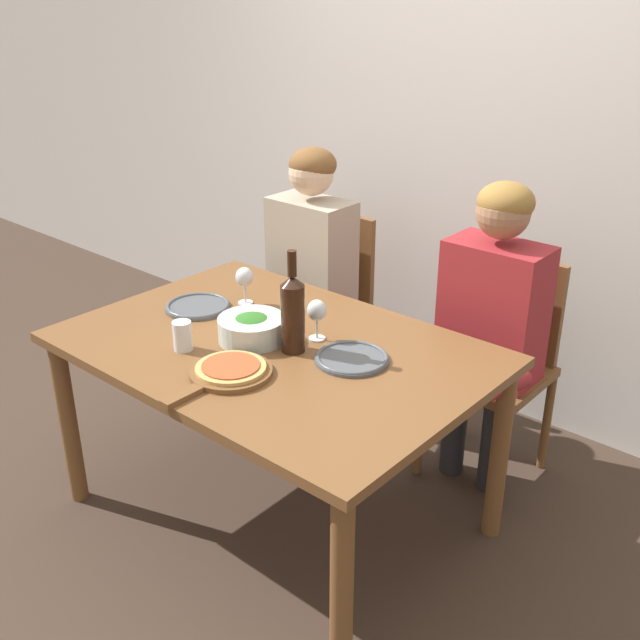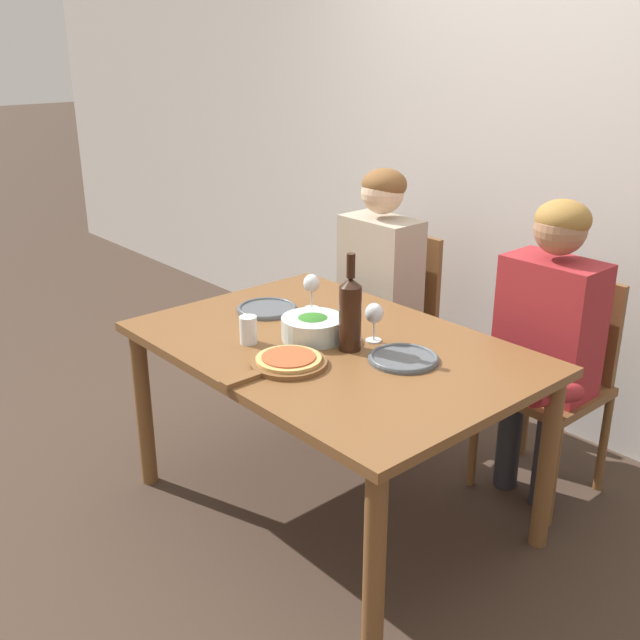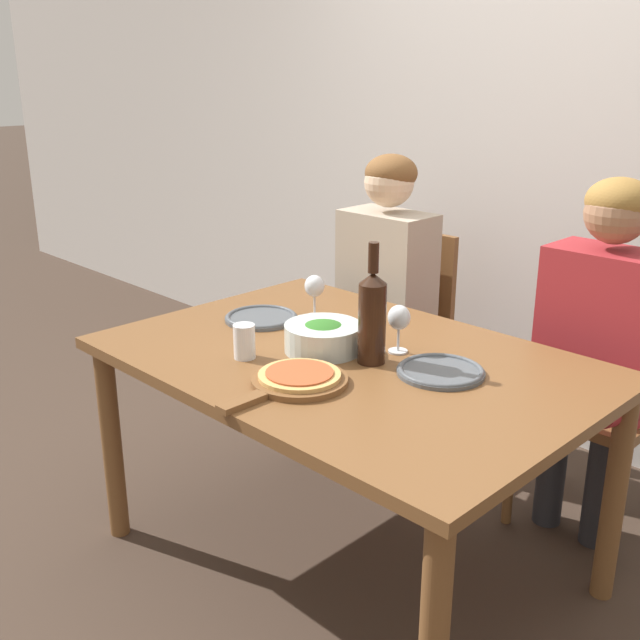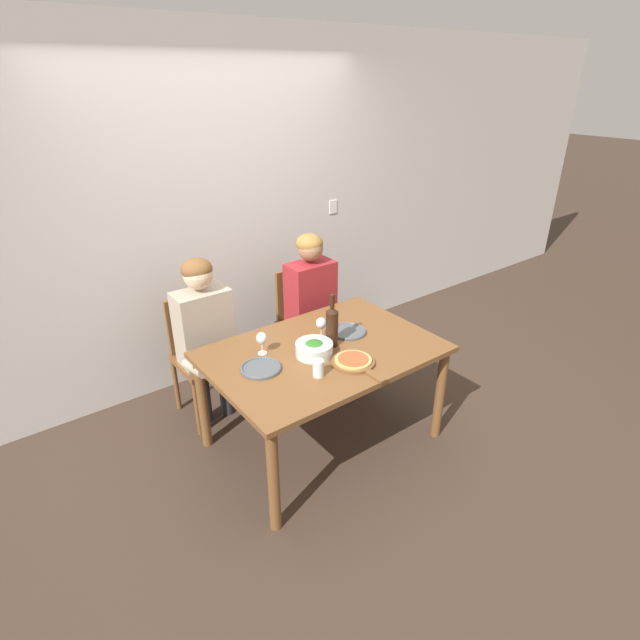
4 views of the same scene
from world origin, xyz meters
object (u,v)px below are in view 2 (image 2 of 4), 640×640
person_woman (378,272)px  wine_bottle (350,312)px  person_man (547,325)px  water_tumbler (248,330)px  chair_right (555,375)px  dinner_plate_left (267,308)px  pizza_on_board (286,362)px  chair_left (391,316)px  wine_glass_left (312,285)px  dinner_plate_right (403,358)px  wine_glass_right (374,315)px  broccoli_bowl (313,328)px

person_woman → wine_bottle: bearing=-51.9°
person_man → water_tumbler: bearing=-124.2°
chair_right → dinner_plate_left: 1.23m
pizza_on_board → wine_bottle: bearing=82.4°
chair_left → person_woman: (0.00, -0.11, 0.25)m
wine_glass_left → chair_right: bearing=39.6°
wine_glass_left → wine_bottle: bearing=-23.0°
person_woman → pizza_on_board: 1.12m
wine_bottle → chair_left: bearing=124.3°
chair_right → person_woman: 0.97m
person_woman → dinner_plate_left: bearing=-86.9°
chair_right → person_woman: (-0.93, -0.11, 0.25)m
person_woman → person_man: same height
chair_left → water_tumbler: bearing=-75.7°
dinner_plate_left → wine_glass_left: bearing=55.9°
pizza_on_board → water_tumbler: size_ratio=3.91×
dinner_plate_right → wine_glass_right: wine_glass_right is taller
chair_left → wine_bottle: 1.07m
broccoli_bowl → wine_glass_right: (0.17, 0.15, 0.06)m
chair_left → wine_glass_right: bearing=-51.2°
chair_right → dinner_plate_left: bearing=-137.9°
person_man → water_tumbler: person_man is taller
wine_glass_left → dinner_plate_left: bearing=-124.1°
dinner_plate_left → pizza_on_board: 0.57m
dinner_plate_right → person_woman: bearing=139.7°
dinner_plate_left → wine_glass_right: size_ratio=1.67×
wine_glass_left → water_tumbler: wine_glass_left is taller
pizza_on_board → wine_glass_left: (-0.39, 0.45, 0.09)m
chair_left → person_man: (0.93, -0.11, 0.25)m
broccoli_bowl → water_tumbler: water_tumbler is taller
dinner_plate_left → wine_glass_right: wine_glass_right is taller
person_woman → wine_bottle: 0.92m
dinner_plate_right → wine_bottle: bearing=-160.4°
wine_bottle → dinner_plate_left: bearing=177.4°
wine_glass_left → wine_glass_right: 0.43m
person_man → dinner_plate_right: bearing=-104.1°
chair_left → wine_bottle: (0.57, -0.83, 0.38)m
chair_left → broccoli_bowl: bearing=-65.3°
wine_glass_right → broccoli_bowl: bearing=-138.2°
wine_bottle → wine_glass_left: bearing=157.0°
chair_right → pizza_on_board: bearing=-110.0°
chair_left → person_man: bearing=-6.6°
person_woman → person_man: size_ratio=1.00×
wine_bottle → water_tumbler: (-0.29, -0.24, -0.09)m
wine_bottle → broccoli_bowl: wine_bottle is taller
wine_glass_right → wine_glass_left: bearing=172.1°
pizza_on_board → wine_glass_right: (0.04, 0.39, 0.09)m
chair_right → wine_glass_left: chair_right is taller
chair_right → dinner_plate_left: size_ratio=3.61×
wine_bottle → pizza_on_board: size_ratio=0.89×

